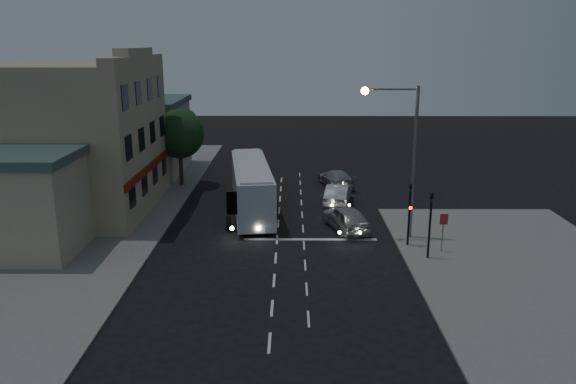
{
  "coord_description": "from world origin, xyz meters",
  "views": [
    {
      "loc": [
        0.86,
        -29.84,
        11.52
      ],
      "look_at": [
        0.64,
        4.82,
        2.2
      ],
      "focal_mm": 35.0,
      "sensor_mm": 36.0,
      "label": 1
    }
  ],
  "objects_px": {
    "streetlight": "(404,145)",
    "traffic_signal_main": "(410,207)",
    "car_sedan_a": "(338,194)",
    "street_tree": "(179,132)",
    "car_suv": "(346,218)",
    "car_sedan_b": "(336,178)",
    "tour_bus": "(251,186)",
    "traffic_signal_side": "(430,217)",
    "regulatory_sign": "(443,226)"
  },
  "relations": [
    {
      "from": "traffic_signal_side",
      "to": "car_sedan_b",
      "type": "bearing_deg",
      "value": 103.38
    },
    {
      "from": "traffic_signal_main",
      "to": "street_tree",
      "type": "bearing_deg",
      "value": 137.97
    },
    {
      "from": "traffic_signal_side",
      "to": "street_tree",
      "type": "xyz_separation_m",
      "value": [
        -16.51,
        16.22,
        2.08
      ]
    },
    {
      "from": "car_sedan_a",
      "to": "regulatory_sign",
      "type": "relative_size",
      "value": 2.09
    },
    {
      "from": "traffic_signal_side",
      "to": "street_tree",
      "type": "distance_m",
      "value": 23.24
    },
    {
      "from": "car_suv",
      "to": "traffic_signal_main",
      "type": "distance_m",
      "value": 4.77
    },
    {
      "from": "car_sedan_a",
      "to": "streetlight",
      "type": "bearing_deg",
      "value": 123.37
    },
    {
      "from": "car_sedan_a",
      "to": "car_sedan_b",
      "type": "xyz_separation_m",
      "value": [
        0.25,
        5.18,
        -0.07
      ]
    },
    {
      "from": "car_suv",
      "to": "streetlight",
      "type": "xyz_separation_m",
      "value": [
        3.05,
        -1.6,
        4.96
      ]
    },
    {
      "from": "traffic_signal_main",
      "to": "street_tree",
      "type": "distance_m",
      "value": 21.38
    },
    {
      "from": "car_sedan_a",
      "to": "street_tree",
      "type": "height_order",
      "value": "street_tree"
    },
    {
      "from": "streetlight",
      "to": "street_tree",
      "type": "bearing_deg",
      "value": 140.49
    },
    {
      "from": "car_sedan_b",
      "to": "traffic_signal_side",
      "type": "distance_m",
      "value": 16.49
    },
    {
      "from": "car_sedan_b",
      "to": "streetlight",
      "type": "distance_m",
      "value": 13.82
    },
    {
      "from": "car_sedan_a",
      "to": "streetlight",
      "type": "relative_size",
      "value": 0.51
    },
    {
      "from": "car_sedan_a",
      "to": "traffic_signal_main",
      "type": "distance_m",
      "value": 9.55
    },
    {
      "from": "traffic_signal_main",
      "to": "regulatory_sign",
      "type": "xyz_separation_m",
      "value": [
        1.7,
        -1.01,
        -0.82
      ]
    },
    {
      "from": "street_tree",
      "to": "car_sedan_a",
      "type": "bearing_deg",
      "value": -23.64
    },
    {
      "from": "streetlight",
      "to": "street_tree",
      "type": "height_order",
      "value": "streetlight"
    },
    {
      "from": "car_suv",
      "to": "traffic_signal_side",
      "type": "xyz_separation_m",
      "value": [
        4.0,
        -5.0,
        1.65
      ]
    },
    {
      "from": "traffic_signal_side",
      "to": "regulatory_sign",
      "type": "height_order",
      "value": "traffic_signal_side"
    },
    {
      "from": "traffic_signal_main",
      "to": "traffic_signal_side",
      "type": "height_order",
      "value": "same"
    },
    {
      "from": "car_sedan_b",
      "to": "streetlight",
      "type": "relative_size",
      "value": 0.53
    },
    {
      "from": "tour_bus",
      "to": "car_suv",
      "type": "height_order",
      "value": "tour_bus"
    },
    {
      "from": "regulatory_sign",
      "to": "street_tree",
      "type": "relative_size",
      "value": 0.35
    },
    {
      "from": "car_suv",
      "to": "regulatory_sign",
      "type": "height_order",
      "value": "regulatory_sign"
    },
    {
      "from": "car_suv",
      "to": "car_sedan_b",
      "type": "xyz_separation_m",
      "value": [
        0.21,
        10.95,
        -0.09
      ]
    },
    {
      "from": "streetlight",
      "to": "traffic_signal_main",
      "type": "bearing_deg",
      "value": -79.8
    },
    {
      "from": "car_suv",
      "to": "street_tree",
      "type": "height_order",
      "value": "street_tree"
    },
    {
      "from": "car_suv",
      "to": "traffic_signal_main",
      "type": "relative_size",
      "value": 1.11
    },
    {
      "from": "car_suv",
      "to": "streetlight",
      "type": "distance_m",
      "value": 6.03
    },
    {
      "from": "car_sedan_a",
      "to": "car_sedan_b",
      "type": "bearing_deg",
      "value": -82.16
    },
    {
      "from": "car_sedan_b",
      "to": "traffic_signal_main",
      "type": "bearing_deg",
      "value": 87.33
    },
    {
      "from": "car_sedan_a",
      "to": "car_sedan_b",
      "type": "distance_m",
      "value": 5.19
    },
    {
      "from": "car_suv",
      "to": "street_tree",
      "type": "bearing_deg",
      "value": -58.74
    },
    {
      "from": "car_suv",
      "to": "traffic_signal_main",
      "type": "xyz_separation_m",
      "value": [
        3.3,
        -3.02,
        1.65
      ]
    },
    {
      "from": "car_sedan_b",
      "to": "street_tree",
      "type": "distance_m",
      "value": 13.27
    },
    {
      "from": "traffic_signal_main",
      "to": "street_tree",
      "type": "relative_size",
      "value": 0.66
    },
    {
      "from": "car_suv",
      "to": "street_tree",
      "type": "xyz_separation_m",
      "value": [
        -12.5,
        11.22,
        3.72
      ]
    },
    {
      "from": "tour_bus",
      "to": "streetlight",
      "type": "height_order",
      "value": "streetlight"
    },
    {
      "from": "traffic_signal_main",
      "to": "traffic_signal_side",
      "type": "distance_m",
      "value": 2.1
    },
    {
      "from": "car_suv",
      "to": "traffic_signal_side",
      "type": "bearing_deg",
      "value": 111.85
    },
    {
      "from": "car_suv",
      "to": "car_sedan_b",
      "type": "bearing_deg",
      "value": -107.92
    },
    {
      "from": "car_suv",
      "to": "streetlight",
      "type": "bearing_deg",
      "value": 135.46
    },
    {
      "from": "traffic_signal_side",
      "to": "car_suv",
      "type": "bearing_deg",
      "value": 128.68
    },
    {
      "from": "streetlight",
      "to": "street_tree",
      "type": "relative_size",
      "value": 1.45
    },
    {
      "from": "car_sedan_a",
      "to": "streetlight",
      "type": "distance_m",
      "value": 9.41
    },
    {
      "from": "car_sedan_b",
      "to": "traffic_signal_main",
      "type": "height_order",
      "value": "traffic_signal_main"
    },
    {
      "from": "tour_bus",
      "to": "car_sedan_a",
      "type": "xyz_separation_m",
      "value": [
        6.16,
        1.94,
        -1.11
      ]
    },
    {
      "from": "streetlight",
      "to": "tour_bus",
      "type": "bearing_deg",
      "value": 149.57
    }
  ]
}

